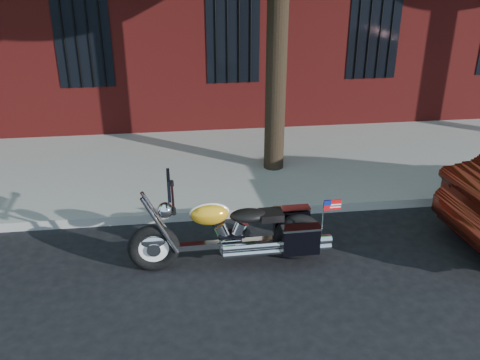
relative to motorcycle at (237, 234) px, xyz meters
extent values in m
plane|color=black|center=(0.51, -0.04, -0.47)|extent=(120.00, 120.00, 0.00)
cube|color=gray|center=(0.51, 1.34, -0.39)|extent=(40.00, 0.16, 0.15)
cube|color=gray|center=(0.51, 3.22, -0.39)|extent=(40.00, 3.60, 0.15)
cube|color=black|center=(0.51, 5.07, 1.73)|extent=(1.10, 0.14, 2.00)
cylinder|color=black|center=(0.51, 4.99, 1.73)|extent=(0.04, 0.04, 2.00)
cylinder|color=#2D2316|center=(1.01, 2.86, 2.03)|extent=(0.36, 0.36, 5.00)
torus|color=black|center=(-1.10, -0.02, -0.12)|extent=(0.69, 0.17, 0.68)
torus|color=black|center=(0.83, 0.02, -0.12)|extent=(0.69, 0.17, 0.68)
cylinder|color=white|center=(-1.10, -0.02, -0.12)|extent=(0.51, 0.07, 0.51)
cylinder|color=white|center=(0.83, 0.02, -0.12)|extent=(0.51, 0.07, 0.51)
ellipsoid|color=white|center=(-1.10, -0.02, -0.02)|extent=(0.36, 0.14, 0.20)
ellipsoid|color=#FAAB1B|center=(0.83, 0.02, 0.00)|extent=(0.36, 0.15, 0.20)
cube|color=white|center=(-0.14, 0.00, -0.14)|extent=(1.53, 0.14, 0.08)
cylinder|color=white|center=(-0.09, 0.00, -0.16)|extent=(0.33, 0.19, 0.33)
cylinder|color=white|center=(0.43, -0.17, -0.15)|extent=(1.27, 0.12, 0.09)
ellipsoid|color=#FAAB1B|center=(-0.36, 0.00, 0.33)|extent=(0.51, 0.30, 0.29)
ellipsoid|color=black|center=(0.15, 0.01, 0.27)|extent=(0.50, 0.30, 0.16)
cube|color=black|center=(0.79, 0.29, -0.01)|extent=(0.49, 0.17, 0.39)
cube|color=black|center=(0.80, -0.24, -0.01)|extent=(0.49, 0.17, 0.39)
cylinder|color=white|center=(-0.82, -0.01, 0.61)|extent=(0.05, 0.79, 0.04)
sphere|color=white|center=(-0.92, -0.01, 0.43)|extent=(0.21, 0.21, 0.20)
cube|color=black|center=(-0.86, -0.01, 0.78)|extent=(0.05, 0.41, 0.28)
cube|color=red|center=(1.18, -0.27, 0.50)|extent=(0.22, 0.02, 0.14)
camera|label=1|loc=(-0.72, -6.07, 3.64)|focal=40.00mm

